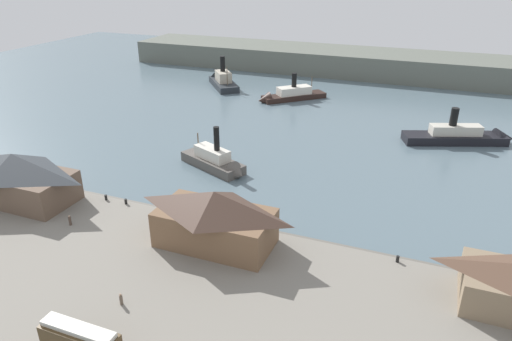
{
  "coord_description": "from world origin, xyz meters",
  "views": [
    {
      "loc": [
        23.29,
        -59.99,
        38.54
      ],
      "look_at": [
        -5.93,
        13.8,
        2.0
      ],
      "focal_mm": 32.6,
      "sensor_mm": 36.0,
      "label": 1
    }
  ],
  "objects_px": {
    "ferry_approaching_east": "(217,162)",
    "ferry_mid_harbor": "(287,95)",
    "mooring_post_center_east": "(398,259)",
    "ferry_moored_east": "(466,136)",
    "ferry_moored_west": "(222,80)",
    "pedestrian_near_cart": "(121,299)",
    "mooring_post_east": "(106,197)",
    "mooring_post_west": "(126,201)",
    "ferry_shed_east_terminal": "(215,218)",
    "ferry_shed_west_terminal": "(16,176)",
    "pedestrian_at_waters_edge": "(70,221)"
  },
  "relations": [
    {
      "from": "ferry_shed_west_terminal",
      "to": "mooring_post_west",
      "type": "distance_m",
      "value": 18.69
    },
    {
      "from": "ferry_moored_east",
      "to": "mooring_post_west",
      "type": "bearing_deg",
      "value": -134.13
    },
    {
      "from": "ferry_moored_west",
      "to": "ferry_approaching_east",
      "type": "bearing_deg",
      "value": -65.4
    },
    {
      "from": "mooring_post_west",
      "to": "ferry_moored_east",
      "type": "distance_m",
      "value": 76.07
    },
    {
      "from": "mooring_post_west",
      "to": "ferry_mid_harbor",
      "type": "relative_size",
      "value": 0.05
    },
    {
      "from": "ferry_shed_west_terminal",
      "to": "pedestrian_at_waters_edge",
      "type": "height_order",
      "value": "ferry_shed_west_terminal"
    },
    {
      "from": "ferry_shed_east_terminal",
      "to": "ferry_mid_harbor",
      "type": "height_order",
      "value": "ferry_shed_east_terminal"
    },
    {
      "from": "mooring_post_east",
      "to": "ferry_moored_west",
      "type": "xyz_separation_m",
      "value": [
        -16.67,
        80.76,
        0.11
      ]
    },
    {
      "from": "pedestrian_at_waters_edge",
      "to": "mooring_post_east",
      "type": "height_order",
      "value": "pedestrian_at_waters_edge"
    },
    {
      "from": "mooring_post_east",
      "to": "ferry_moored_west",
      "type": "bearing_deg",
      "value": 101.66
    },
    {
      "from": "mooring_post_west",
      "to": "ferry_moored_west",
      "type": "bearing_deg",
      "value": 104.37
    },
    {
      "from": "pedestrian_at_waters_edge",
      "to": "ferry_moored_west",
      "type": "bearing_deg",
      "value": 100.66
    },
    {
      "from": "mooring_post_east",
      "to": "ferry_approaching_east",
      "type": "xyz_separation_m",
      "value": [
        10.97,
        20.39,
        -0.08
      ]
    },
    {
      "from": "ferry_approaching_east",
      "to": "ferry_shed_east_terminal",
      "type": "bearing_deg",
      "value": -64.52
    },
    {
      "from": "pedestrian_at_waters_edge",
      "to": "mooring_post_west",
      "type": "xyz_separation_m",
      "value": [
        3.85,
        8.73,
        -0.32
      ]
    },
    {
      "from": "mooring_post_west",
      "to": "pedestrian_near_cart",
      "type": "bearing_deg",
      "value": -55.26
    },
    {
      "from": "mooring_post_west",
      "to": "mooring_post_east",
      "type": "bearing_deg",
      "value": -179.71
    },
    {
      "from": "mooring_post_east",
      "to": "ferry_mid_harbor",
      "type": "relative_size",
      "value": 0.05
    },
    {
      "from": "pedestrian_near_cart",
      "to": "mooring_post_center_east",
      "type": "height_order",
      "value": "pedestrian_near_cart"
    },
    {
      "from": "pedestrian_near_cart",
      "to": "ferry_moored_east",
      "type": "height_order",
      "value": "ferry_moored_east"
    },
    {
      "from": "pedestrian_at_waters_edge",
      "to": "ferry_approaching_east",
      "type": "relative_size",
      "value": 0.1
    },
    {
      "from": "ferry_shed_east_terminal",
      "to": "ferry_mid_harbor",
      "type": "distance_m",
      "value": 79.23
    },
    {
      "from": "ferry_shed_west_terminal",
      "to": "mooring_post_center_east",
      "type": "relative_size",
      "value": 21.69
    },
    {
      "from": "pedestrian_at_waters_edge",
      "to": "mooring_post_west",
      "type": "relative_size",
      "value": 1.87
    },
    {
      "from": "mooring_post_center_east",
      "to": "mooring_post_west",
      "type": "xyz_separation_m",
      "value": [
        -43.77,
        0.03,
        0.0
      ]
    },
    {
      "from": "ferry_mid_harbor",
      "to": "ferry_approaching_east",
      "type": "bearing_deg",
      "value": -87.28
    },
    {
      "from": "ferry_shed_west_terminal",
      "to": "ferry_moored_east",
      "type": "height_order",
      "value": "ferry_shed_west_terminal"
    },
    {
      "from": "mooring_post_east",
      "to": "ferry_approaching_east",
      "type": "distance_m",
      "value": 23.15
    },
    {
      "from": "mooring_post_center_east",
      "to": "ferry_shed_west_terminal",
      "type": "bearing_deg",
      "value": -175.29
    },
    {
      "from": "ferry_approaching_east",
      "to": "ferry_moored_west",
      "type": "relative_size",
      "value": 0.9
    },
    {
      "from": "ferry_shed_west_terminal",
      "to": "mooring_post_east",
      "type": "bearing_deg",
      "value": 20.46
    },
    {
      "from": "pedestrian_near_cart",
      "to": "ferry_approaching_east",
      "type": "distance_m",
      "value": 41.77
    },
    {
      "from": "mooring_post_east",
      "to": "ferry_approaching_east",
      "type": "height_order",
      "value": "ferry_approaching_east"
    },
    {
      "from": "ferry_shed_east_terminal",
      "to": "mooring_post_center_east",
      "type": "relative_size",
      "value": 18.35
    },
    {
      "from": "ferry_shed_east_terminal",
      "to": "ferry_mid_harbor",
      "type": "xyz_separation_m",
      "value": [
        -14.61,
        77.77,
        -4.0
      ]
    },
    {
      "from": "ferry_shed_east_terminal",
      "to": "pedestrian_near_cart",
      "type": "distance_m",
      "value": 16.73
    },
    {
      "from": "pedestrian_at_waters_edge",
      "to": "ferry_approaching_east",
      "type": "height_order",
      "value": "ferry_approaching_east"
    },
    {
      "from": "pedestrian_at_waters_edge",
      "to": "ferry_mid_harbor",
      "type": "height_order",
      "value": "ferry_mid_harbor"
    },
    {
      "from": "ferry_moored_west",
      "to": "ferry_shed_east_terminal",
      "type": "bearing_deg",
      "value": -65.14
    },
    {
      "from": "mooring_post_center_east",
      "to": "ferry_approaching_east",
      "type": "distance_m",
      "value": 42.08
    },
    {
      "from": "pedestrian_near_cart",
      "to": "ferry_mid_harbor",
      "type": "distance_m",
      "value": 93.96
    },
    {
      "from": "pedestrian_at_waters_edge",
      "to": "ferry_mid_harbor",
      "type": "relative_size",
      "value": 0.09
    },
    {
      "from": "ferry_moored_west",
      "to": "ferry_mid_harbor",
      "type": "xyz_separation_m",
      "value": [
        25.16,
        -8.04,
        -0.31
      ]
    },
    {
      "from": "ferry_shed_west_terminal",
      "to": "ferry_moored_west",
      "type": "xyz_separation_m",
      "value": [
        -3.09,
        85.83,
        -3.66
      ]
    },
    {
      "from": "mooring_post_center_east",
      "to": "ferry_moored_east",
      "type": "height_order",
      "value": "ferry_moored_east"
    },
    {
      "from": "pedestrian_near_cart",
      "to": "pedestrian_at_waters_edge",
      "type": "bearing_deg",
      "value": 146.63
    },
    {
      "from": "ferry_approaching_east",
      "to": "ferry_mid_harbor",
      "type": "height_order",
      "value": "ferry_approaching_east"
    },
    {
      "from": "ferry_shed_west_terminal",
      "to": "ferry_mid_harbor",
      "type": "height_order",
      "value": "ferry_shed_west_terminal"
    },
    {
      "from": "ferry_shed_west_terminal",
      "to": "ferry_approaching_east",
      "type": "relative_size",
      "value": 1.18
    },
    {
      "from": "ferry_shed_west_terminal",
      "to": "ferry_approaching_east",
      "type": "distance_m",
      "value": 35.57
    }
  ]
}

